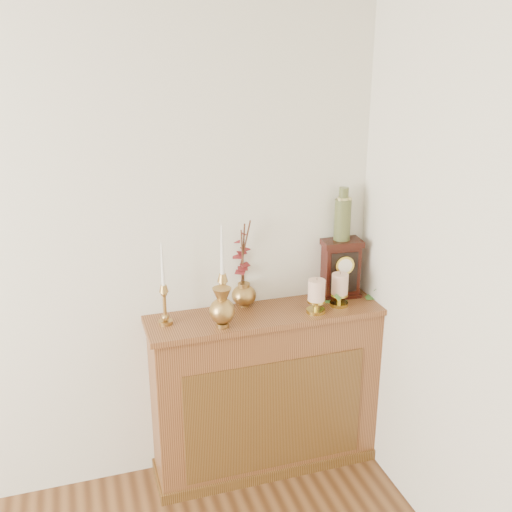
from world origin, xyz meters
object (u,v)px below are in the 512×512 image
object	(u,v)px
ginger_jar	(242,265)
mantel_clock	(340,268)
bud_vase	(222,308)
ceramic_vase	(343,217)
candlestick_left	(164,298)
candlestick_center	(223,289)

from	to	relation	value
ginger_jar	mantel_clock	xyz separation A→B (m)	(0.54, -0.05, -0.06)
bud_vase	ceramic_vase	bearing A→B (deg)	15.28
candlestick_left	candlestick_center	world-z (taller)	candlestick_center
candlestick_center	mantel_clock	xyz separation A→B (m)	(0.68, 0.10, -0.00)
candlestick_left	mantel_clock	bearing A→B (deg)	4.30
bud_vase	mantel_clock	bearing A→B (deg)	15.07
candlestick_left	mantel_clock	distance (m)	0.97
candlestick_left	ceramic_vase	size ratio (longest dim) A/B	1.49
mantel_clock	candlestick_left	bearing A→B (deg)	-170.03
candlestick_center	ginger_jar	distance (m)	0.21
candlestick_center	ceramic_vase	xyz separation A→B (m)	(0.68, 0.10, 0.28)
candlestick_center	ginger_jar	bearing A→B (deg)	46.50
mantel_clock	ceramic_vase	xyz separation A→B (m)	(0.00, 0.00, 0.29)
candlestick_left	ginger_jar	bearing A→B (deg)	16.38
ginger_jar	ceramic_vase	size ratio (longest dim) A/B	1.69
ceramic_vase	ginger_jar	bearing A→B (deg)	174.65
candlestick_center	mantel_clock	size ratio (longest dim) A/B	1.54
ginger_jar	mantel_clock	bearing A→B (deg)	-5.65
ginger_jar	bud_vase	bearing A→B (deg)	-124.98
candlestick_center	bud_vase	xyz separation A→B (m)	(-0.03, -0.09, -0.06)
candlestick_center	candlestick_left	bearing A→B (deg)	175.34
candlestick_center	ceramic_vase	bearing A→B (deg)	8.28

